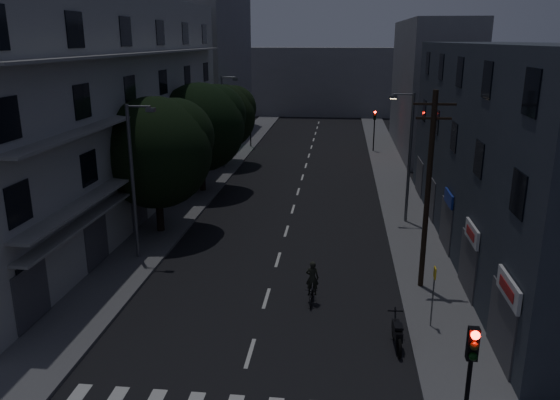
% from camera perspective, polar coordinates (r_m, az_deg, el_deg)
% --- Properties ---
extents(ground, '(160.00, 160.00, 0.00)m').
position_cam_1_polar(ground, '(42.19, 1.97, 1.07)').
color(ground, black).
rests_on(ground, ground).
extents(sidewalk_left, '(3.00, 90.00, 0.15)m').
position_cam_1_polar(sidewalk_left, '(43.37, -7.96, 1.45)').
color(sidewalk_left, '#565659').
rests_on(sidewalk_left, ground).
extents(sidewalk_right, '(3.00, 90.00, 0.15)m').
position_cam_1_polar(sidewalk_right, '(42.29, 12.15, 0.84)').
color(sidewalk_right, '#565659').
rests_on(sidewalk_right, ground).
extents(lane_markings, '(0.15, 60.50, 0.01)m').
position_cam_1_polar(lane_markings, '(48.23, 2.55, 3.03)').
color(lane_markings, beige).
rests_on(lane_markings, ground).
extents(building_left, '(7.00, 36.00, 14.00)m').
position_cam_1_polar(building_left, '(37.02, -17.90, 9.17)').
color(building_left, '#A7A7A2').
rests_on(building_left, ground).
extents(building_right, '(6.19, 28.00, 11.00)m').
position_cam_1_polar(building_right, '(31.39, 22.84, 4.71)').
color(building_right, '#2D333C').
rests_on(building_right, ground).
extents(building_far_left, '(6.00, 20.00, 16.00)m').
position_cam_1_polar(building_far_left, '(65.40, -7.15, 13.54)').
color(building_far_left, slate).
rests_on(building_far_left, ground).
extents(building_far_right, '(6.00, 20.00, 13.00)m').
position_cam_1_polar(building_far_right, '(58.43, 15.45, 11.28)').
color(building_far_right, slate).
rests_on(building_far_right, ground).
extents(building_far_end, '(24.00, 8.00, 10.00)m').
position_cam_1_polar(building_far_end, '(85.84, 4.41, 12.28)').
color(building_far_end, slate).
rests_on(building_far_end, ground).
extents(tree_near, '(6.47, 6.47, 7.98)m').
position_cam_1_polar(tree_near, '(32.37, -12.71, 5.29)').
color(tree_near, black).
rests_on(tree_near, sidewalk_left).
extents(tree_mid, '(6.55, 6.55, 8.06)m').
position_cam_1_polar(tree_mid, '(40.99, -8.21, 7.87)').
color(tree_mid, black).
rests_on(tree_mid, sidewalk_left).
extents(tree_far, '(5.85, 5.85, 7.23)m').
position_cam_1_polar(tree_far, '(49.87, -5.91, 8.87)').
color(tree_far, black).
rests_on(tree_far, sidewalk_left).
extents(traffic_signal_near, '(0.28, 0.37, 4.10)m').
position_cam_1_polar(traffic_signal_near, '(15.39, 19.27, -16.31)').
color(traffic_signal_near, black).
rests_on(traffic_signal_near, sidewalk_right).
extents(traffic_signal_far_right, '(0.28, 0.37, 4.10)m').
position_cam_1_polar(traffic_signal_far_right, '(56.64, 9.85, 8.01)').
color(traffic_signal_far_right, black).
rests_on(traffic_signal_far_right, sidewalk_right).
extents(traffic_signal_far_left, '(0.28, 0.37, 4.10)m').
position_cam_1_polar(traffic_signal_far_left, '(58.33, -3.12, 8.46)').
color(traffic_signal_far_left, black).
rests_on(traffic_signal_far_left, sidewalk_left).
extents(street_lamp_left_near, '(1.51, 0.25, 8.00)m').
position_cam_1_polar(street_lamp_left_near, '(28.56, -14.97, 2.55)').
color(street_lamp_left_near, slate).
rests_on(street_lamp_left_near, sidewalk_left).
extents(street_lamp_right, '(1.51, 0.25, 8.00)m').
position_cam_1_polar(street_lamp_right, '(34.29, 13.24, 4.93)').
color(street_lamp_right, '#525459').
rests_on(street_lamp_right, sidewalk_right).
extents(street_lamp_left_far, '(1.51, 0.25, 8.00)m').
position_cam_1_polar(street_lamp_left_far, '(48.55, -5.87, 8.57)').
color(street_lamp_left_far, slate).
rests_on(street_lamp_left_far, sidewalk_left).
extents(utility_pole, '(1.80, 0.24, 9.00)m').
position_cam_1_polar(utility_pole, '(25.01, 15.22, 1.22)').
color(utility_pole, black).
rests_on(utility_pole, sidewalk_right).
extents(bus_stop_sign, '(0.06, 0.35, 2.52)m').
position_cam_1_polar(bus_stop_sign, '(22.48, 15.77, -8.65)').
color(bus_stop_sign, '#595B60').
rests_on(bus_stop_sign, sidewalk_right).
extents(motorcycle, '(0.59, 2.06, 1.32)m').
position_cam_1_polar(motorcycle, '(21.60, 12.12, -13.56)').
color(motorcycle, black).
rests_on(motorcycle, ground).
extents(cyclist, '(0.59, 1.57, 1.97)m').
position_cam_1_polar(cyclist, '(24.30, 3.38, -9.25)').
color(cyclist, black).
rests_on(cyclist, ground).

